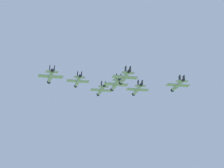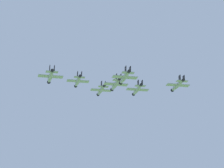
{
  "view_description": "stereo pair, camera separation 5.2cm",
  "coord_description": "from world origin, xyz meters",
  "views": [
    {
      "loc": [
        160.21,
        188.06,
        62.63
      ],
      "look_at": [
        -6.66,
        18.88,
        141.94
      ],
      "focal_mm": 84.66,
      "sensor_mm": 36.0,
      "label": 1
    },
    {
      "loc": [
        160.18,
        188.1,
        62.63
      ],
      "look_at": [
        -6.66,
        18.88,
        141.94
      ],
      "focal_mm": 84.66,
      "sensor_mm": 36.0,
      "label": 2
    }
  ],
  "objects": [
    {
      "name": "jet_left_outer",
      "position": [
        22.72,
        9.18,
        140.88
      ],
      "size": [
        12.44,
        16.68,
        3.92
      ],
      "rotation": [
        0.0,
        0.0,
        4.14
      ],
      "color": "#9EA3A8"
    },
    {
      "name": "jet_lead",
      "position": [
        -21.52,
        -4.58,
        147.5
      ],
      "size": [
        12.16,
        16.65,
        3.89
      ],
      "rotation": [
        0.0,
        0.0,
        4.16
      ],
      "color": "#9EA3A8"
    },
    {
      "name": "jet_right_wingman",
      "position": [
        -24.75,
        18.36,
        143.28
      ],
      "size": [
        12.46,
        16.45,
        3.88
      ],
      "rotation": [
        0.0,
        0.0,
        4.13
      ],
      "color": "#9EA3A8"
    },
    {
      "name": "jet_right_outer",
      "position": [
        -27.97,
        41.3,
        140.96
      ],
      "size": [
        12.21,
        16.53,
        3.87
      ],
      "rotation": [
        0.0,
        0.0,
        4.15
      ],
      "color": "#9EA3A8"
    },
    {
      "name": "jet_trailing",
      "position": [
        6.82,
        40.15,
        136.69
      ],
      "size": [
        11.98,
        16.11,
        3.78
      ],
      "rotation": [
        0.0,
        0.0,
        4.14
      ],
      "color": "#9EA3A8"
    },
    {
      "name": "jet_left_wingman",
      "position": [
        0.6,
        2.3,
        145.58
      ],
      "size": [
        12.19,
        16.08,
        3.79
      ],
      "rotation": [
        0.0,
        0.0,
        4.13
      ],
      "color": "#9EA3A8"
    },
    {
      "name": "jet_slot_rear",
      "position": [
        -2.63,
        25.24,
        139.25
      ],
      "size": [
        12.22,
        16.51,
        3.87
      ],
      "rotation": [
        0.0,
        0.0,
        4.15
      ],
      "color": "#9EA3A8"
    }
  ]
}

